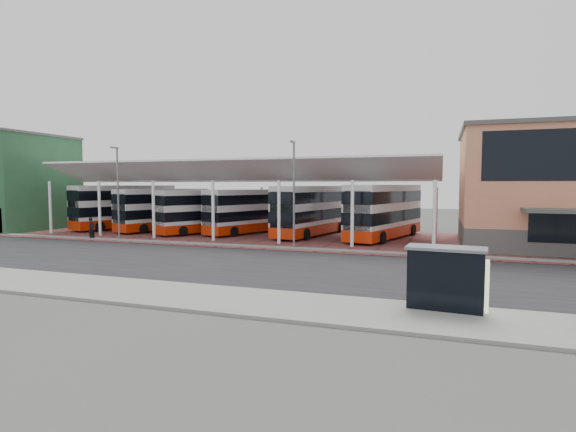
% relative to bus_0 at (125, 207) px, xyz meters
% --- Properties ---
extents(ground, '(140.00, 140.00, 0.00)m').
position_rel_bus_0_xyz_m(ground, '(20.53, -15.20, -2.40)').
color(ground, '#444742').
extents(road, '(120.00, 14.00, 0.02)m').
position_rel_bus_0_xyz_m(road, '(20.53, -16.20, -2.39)').
color(road, black).
rests_on(road, ground).
extents(forecourt, '(72.00, 16.00, 0.06)m').
position_rel_bus_0_xyz_m(forecourt, '(22.53, -2.20, -2.37)').
color(forecourt, brown).
rests_on(forecourt, ground).
extents(sidewalk, '(120.00, 4.00, 0.14)m').
position_rel_bus_0_xyz_m(sidewalk, '(20.53, -24.20, -2.33)').
color(sidewalk, slate).
rests_on(sidewalk, ground).
extents(north_kerb, '(120.00, 0.80, 0.14)m').
position_rel_bus_0_xyz_m(north_kerb, '(20.53, -9.00, -2.33)').
color(north_kerb, slate).
rests_on(north_kerb, ground).
extents(yellow_line_near, '(120.00, 0.12, 0.01)m').
position_rel_bus_0_xyz_m(yellow_line_near, '(20.53, -22.20, -2.38)').
color(yellow_line_near, yellow).
rests_on(yellow_line_near, road).
extents(yellow_line_far, '(120.00, 0.12, 0.01)m').
position_rel_bus_0_xyz_m(yellow_line_far, '(20.53, -21.90, -2.38)').
color(yellow_line_far, yellow).
rests_on(yellow_line_far, road).
extents(canopy, '(37.00, 11.63, 7.07)m').
position_rel_bus_0_xyz_m(canopy, '(14.53, -1.26, 3.39)').
color(canopy, white).
rests_on(canopy, ground).
extents(shop_green, '(6.40, 10.20, 10.22)m').
position_rel_bus_0_xyz_m(shop_green, '(-9.47, -4.23, 2.72)').
color(shop_green, '#295B36').
rests_on(shop_green, ground).
extents(lamp_west, '(0.16, 0.90, 8.07)m').
position_rel_bus_0_xyz_m(lamp_west, '(6.53, -8.93, 1.96)').
color(lamp_west, slate).
rests_on(lamp_west, ground).
extents(lamp_east, '(0.16, 0.90, 8.07)m').
position_rel_bus_0_xyz_m(lamp_east, '(22.53, -8.93, 1.96)').
color(lamp_east, slate).
rests_on(lamp_east, ground).
extents(bus_0, '(6.45, 11.64, 4.71)m').
position_rel_bus_0_xyz_m(bus_0, '(0.00, 0.00, 0.00)').
color(bus_0, silver).
rests_on(bus_0, forecourt).
extents(bus_1, '(5.61, 10.79, 4.35)m').
position_rel_bus_0_xyz_m(bus_1, '(5.26, -0.42, -0.18)').
color(bus_1, silver).
rests_on(bus_1, forecourt).
extents(bus_2, '(6.74, 10.34, 4.27)m').
position_rel_bus_0_xyz_m(bus_2, '(10.66, -1.20, -0.22)').
color(bus_2, silver).
rests_on(bus_2, forecourt).
extents(bus_3, '(6.01, 10.64, 4.32)m').
position_rel_bus_0_xyz_m(bus_3, '(14.98, 0.08, -0.20)').
color(bus_3, silver).
rests_on(bus_3, forecourt).
extents(bus_4, '(4.84, 11.64, 4.67)m').
position_rel_bus_0_xyz_m(bus_4, '(21.41, 0.07, -0.02)').
color(bus_4, silver).
rests_on(bus_4, forecourt).
extents(bus_5, '(5.67, 11.90, 4.79)m').
position_rel_bus_0_xyz_m(bus_5, '(28.22, -0.26, 0.04)').
color(bus_5, silver).
rests_on(bus_5, forecourt).
extents(pedestrian, '(0.51, 0.73, 1.89)m').
position_rel_bus_0_xyz_m(pedestrian, '(3.47, -8.83, -1.40)').
color(pedestrian, black).
rests_on(pedestrian, forecourt).
extents(suitcase, '(0.33, 0.24, 0.57)m').
position_rel_bus_0_xyz_m(suitcase, '(3.61, -8.93, -2.06)').
color(suitcase, black).
rests_on(suitcase, forecourt).
extents(bus_shelter, '(3.05, 1.59, 2.37)m').
position_rel_bus_0_xyz_m(bus_shelter, '(33.46, -23.14, -0.79)').
color(bus_shelter, black).
rests_on(bus_shelter, sidewalk).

